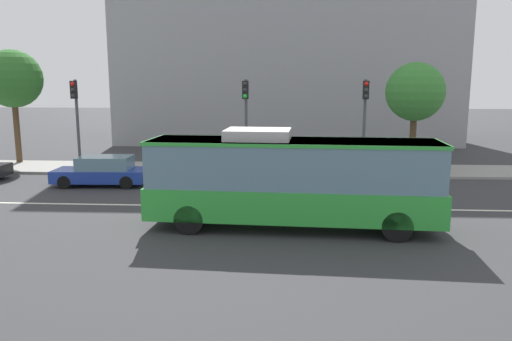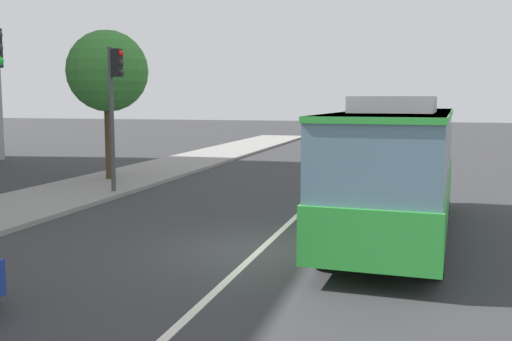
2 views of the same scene
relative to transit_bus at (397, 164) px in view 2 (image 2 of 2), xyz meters
The scene contains 5 objects.
ground_plane 4.14m from the transit_bus, 129.36° to the left, with size 160.00×160.00×0.00m, color #333335.
lane_centre_line 4.13m from the transit_bus, 129.36° to the left, with size 76.00×0.16×0.01m, color silver.
transit_bus is the anchor object (origin of this frame).
traffic_light_near_corner 10.73m from the transit_bus, 68.29° to the left, with size 0.34×0.62×5.20m.
street_tree_kerbside_left 13.97m from the transit_bus, 59.44° to the left, with size 3.29×3.29×6.17m.
Camera 2 is at (-12.80, -3.45, 3.40)m, focal length 42.14 mm.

